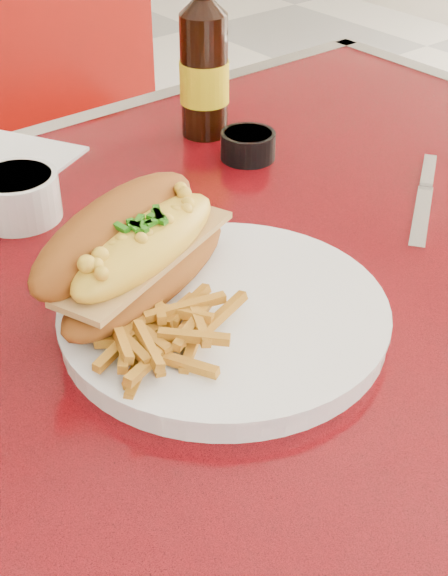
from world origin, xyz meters
TOP-DOWN VIEW (x-y plane):
  - diner_table at (0.00, 0.00)m, footprint 1.23×0.83m
  - dinner_plate at (-0.03, -0.06)m, footprint 0.29×0.29m
  - mac_hoagie at (-0.07, 0.00)m, footprint 0.23×0.17m
  - fries_pile at (-0.10, -0.07)m, footprint 0.13×0.13m
  - fork at (-0.04, -0.00)m, footprint 0.09×0.14m
  - gravy_ramekin at (-0.08, 0.21)m, footprint 0.10×0.10m
  - sauce_cup_right at (0.20, 0.17)m, footprint 0.08×0.08m
  - beer_bottle at (0.20, 0.26)m, footprint 0.08×0.08m
  - knife at (0.29, -0.02)m, footprint 0.18×0.13m
  - paper_napkin at (-0.02, 0.34)m, footprint 0.17×0.17m

SIDE VIEW (x-z plane):
  - diner_table at x=0.00m, z-range 0.22..0.99m
  - paper_napkin at x=-0.02m, z-range 0.77..0.77m
  - knife at x=0.29m, z-range 0.77..0.78m
  - dinner_plate at x=-0.03m, z-range 0.77..0.79m
  - sauce_cup_right at x=0.20m, z-range 0.77..0.80m
  - fork at x=-0.04m, z-range 0.79..0.79m
  - gravy_ramekin at x=-0.08m, z-range 0.77..0.82m
  - fries_pile at x=-0.10m, z-range 0.79..0.82m
  - mac_hoagie at x=-0.07m, z-range 0.78..0.88m
  - beer_bottle at x=0.20m, z-range 0.74..0.98m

